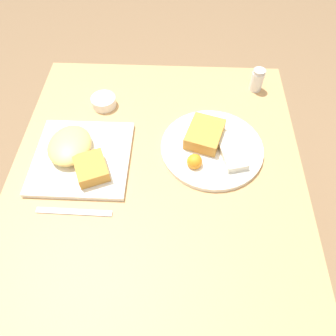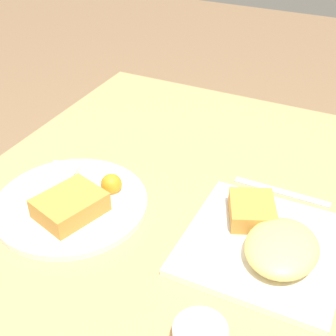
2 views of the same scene
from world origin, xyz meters
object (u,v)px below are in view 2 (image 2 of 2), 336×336
plate_square_near (269,241)px  plate_oval_far (71,202)px  sauce_ramekin (200,335)px  butter_knife (281,192)px

plate_square_near → plate_oval_far: 0.39m
sauce_ramekin → butter_knife: sauce_ramekin is taller
plate_square_near → plate_oval_far: plate_square_near is taller
plate_oval_far → sauce_ramekin: 0.39m
plate_square_near → sauce_ramekin: size_ratio=3.46×
butter_knife → sauce_ramekin: bearing=88.6°
plate_square_near → plate_oval_far: bearing=98.0°
plate_oval_far → sauce_ramekin: bearing=-116.5°
plate_oval_far → butter_knife: size_ratio=1.52×
plate_oval_far → butter_knife: (0.23, -0.36, -0.01)m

